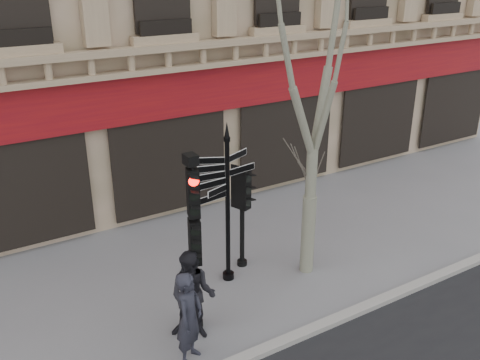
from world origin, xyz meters
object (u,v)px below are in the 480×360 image
at_px(traffic_signal_secondary, 242,200).
at_px(pedestrian_b, 193,296).
at_px(plane_tree, 318,46).
at_px(pedestrian_a, 189,318).
at_px(fingerpost, 227,177).
at_px(traffic_signal_main, 193,223).

bearing_deg(traffic_signal_secondary, pedestrian_b, -162.10).
distance_m(traffic_signal_secondary, plane_tree, 3.87).
bearing_deg(plane_tree, pedestrian_a, -160.41).
height_order(fingerpost, plane_tree, plane_tree).
bearing_deg(traffic_signal_main, traffic_signal_secondary, 54.19).
bearing_deg(pedestrian_b, pedestrian_a, -83.22).
xyz_separation_m(pedestrian_a, pedestrian_b, (0.35, 0.57, 0.01)).
bearing_deg(fingerpost, traffic_signal_main, -138.53).
bearing_deg(traffic_signal_secondary, fingerpost, -170.76).
bearing_deg(plane_tree, traffic_signal_main, -170.83).
xyz_separation_m(traffic_signal_main, pedestrian_a, (-0.53, -0.82, -1.43)).
height_order(traffic_signal_secondary, plane_tree, plane_tree).
xyz_separation_m(traffic_signal_secondary, pedestrian_a, (-2.55, -2.33, -0.83)).
bearing_deg(pedestrian_b, plane_tree, 51.04).
distance_m(fingerpost, pedestrian_b, 2.70).
xyz_separation_m(traffic_signal_main, pedestrian_b, (-0.18, -0.24, -1.42)).
bearing_deg(plane_tree, traffic_signal_secondary, 140.22).
xyz_separation_m(traffic_signal_main, plane_tree, (3.22, 0.52, 2.94)).
relative_size(traffic_signal_secondary, plane_tree, 0.33).
bearing_deg(pedestrian_a, plane_tree, -20.98).
height_order(fingerpost, pedestrian_a, fingerpost).
relative_size(fingerpost, plane_tree, 0.51).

